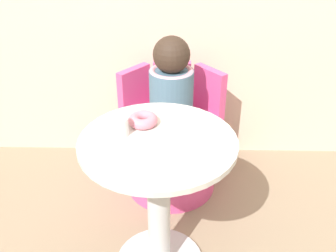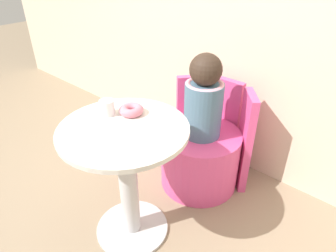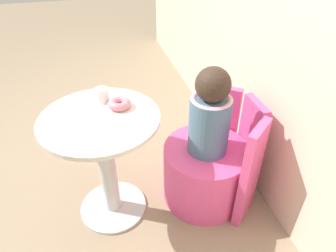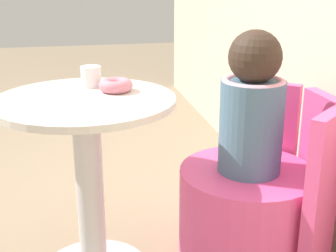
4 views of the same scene
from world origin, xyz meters
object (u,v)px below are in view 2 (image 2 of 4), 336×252
child_figure (204,99)px  cup (107,107)px  round_table (127,167)px  donut (131,110)px  tub_chair (200,158)px

child_figure → cup: child_figure is taller
round_table → donut: bearing=120.0°
cup → tub_chair: bearing=70.7°
child_figure → donut: (-0.11, -0.50, 0.08)m
cup → child_figure: bearing=70.7°
tub_chair → cup: size_ratio=6.73×
round_table → child_figure: child_figure is taller
round_table → tub_chair: bearing=85.8°
tub_chair → cup: (-0.20, -0.58, 0.56)m
tub_chair → cup: cup is taller
round_table → tub_chair: 0.68m
tub_chair → child_figure: size_ratio=0.99×
donut → cup: size_ratio=1.58×
cup → donut: bearing=43.5°
tub_chair → donut: bearing=-102.9°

